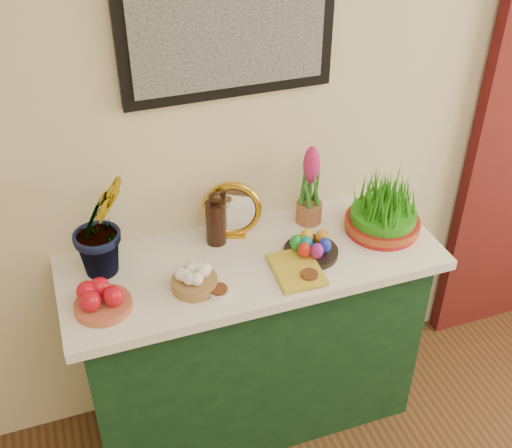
% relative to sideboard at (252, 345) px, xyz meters
% --- Properties ---
extents(sideboard, '(1.30, 0.45, 0.85)m').
position_rel_sideboard_xyz_m(sideboard, '(0.00, 0.00, 0.00)').
color(sideboard, '#153C1C').
rests_on(sideboard, ground).
extents(tablecloth, '(1.40, 0.55, 0.04)m').
position_rel_sideboard_xyz_m(tablecloth, '(0.00, 0.00, 0.45)').
color(tablecloth, white).
rests_on(tablecloth, sideboard).
extents(hyacinth_green, '(0.31, 0.29, 0.51)m').
position_rel_sideboard_xyz_m(hyacinth_green, '(-0.51, 0.10, 0.72)').
color(hyacinth_green, '#296E20').
rests_on(hyacinth_green, tablecloth).
extents(apple_bowl, '(0.22, 0.22, 0.10)m').
position_rel_sideboard_xyz_m(apple_bowl, '(-0.55, -0.10, 0.51)').
color(apple_bowl, '#B05538').
rests_on(apple_bowl, tablecloth).
extents(garlic_basket, '(0.19, 0.19, 0.09)m').
position_rel_sideboard_xyz_m(garlic_basket, '(-0.24, -0.10, 0.50)').
color(garlic_basket, olive).
rests_on(garlic_basket, tablecloth).
extents(vinegar_cruet, '(0.08, 0.08, 0.22)m').
position_rel_sideboard_xyz_m(vinegar_cruet, '(-0.10, 0.13, 0.56)').
color(vinegar_cruet, black).
rests_on(vinegar_cruet, tablecloth).
extents(mirror, '(0.23, 0.12, 0.23)m').
position_rel_sideboard_xyz_m(mirror, '(-0.02, 0.16, 0.57)').
color(mirror, '#C28D21').
rests_on(mirror, tablecloth).
extents(book, '(0.16, 0.22, 0.03)m').
position_rel_sideboard_xyz_m(book, '(0.04, -0.14, 0.48)').
color(book, gold).
rests_on(book, tablecloth).
extents(spice_dish_left, '(0.08, 0.08, 0.03)m').
position_rel_sideboard_xyz_m(spice_dish_left, '(-0.17, -0.16, 0.48)').
color(spice_dish_left, silver).
rests_on(spice_dish_left, tablecloth).
extents(spice_dish_right, '(0.08, 0.08, 0.03)m').
position_rel_sideboard_xyz_m(spice_dish_right, '(0.15, -0.19, 0.48)').
color(spice_dish_right, silver).
rests_on(spice_dish_right, tablecloth).
extents(egg_plate, '(0.26, 0.26, 0.08)m').
position_rel_sideboard_xyz_m(egg_plate, '(0.21, -0.06, 0.50)').
color(egg_plate, black).
rests_on(egg_plate, tablecloth).
extents(hyacinth_pink, '(0.10, 0.10, 0.33)m').
position_rel_sideboard_xyz_m(hyacinth_pink, '(0.29, 0.14, 0.61)').
color(hyacinth_pink, '#935835').
rests_on(hyacinth_pink, tablecloth).
extents(wheatgrass_sabzeh, '(0.29, 0.29, 0.24)m').
position_rel_sideboard_xyz_m(wheatgrass_sabzeh, '(0.53, -0.01, 0.57)').
color(wheatgrass_sabzeh, maroon).
rests_on(wheatgrass_sabzeh, tablecloth).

